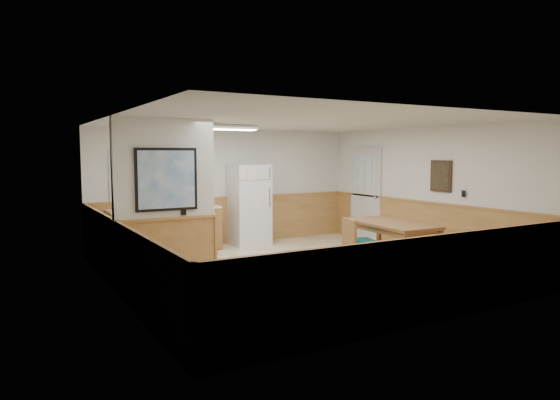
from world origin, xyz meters
TOP-DOWN VIEW (x-y plane):
  - ground at (0.00, 0.00)m, footprint 6.00×6.00m
  - ceiling at (0.00, 0.00)m, footprint 6.00×6.00m
  - back_wall at (0.00, 3.00)m, footprint 6.00×0.02m
  - right_wall at (3.00, 0.00)m, footprint 0.02×6.00m
  - left_wall at (-3.00, 0.00)m, footprint 0.02×6.00m
  - wainscot_back at (0.00, 2.98)m, footprint 6.00×0.04m
  - wainscot_right at (2.98, 0.00)m, footprint 0.04×6.00m
  - wainscot_left at (-2.98, 0.00)m, footprint 0.04×6.00m
  - partition_wall at (-2.25, 0.19)m, footprint 1.50×0.20m
  - kitchen_counter at (-1.21, 2.68)m, footprint 2.20×0.61m
  - exterior_door at (2.96, 1.90)m, footprint 0.07×1.02m
  - kitchen_window at (-2.10, 2.98)m, footprint 0.80×0.04m
  - wall_painting at (2.97, -0.30)m, footprint 0.04×0.50m
  - fluorescent_fixture at (-0.80, 1.30)m, footprint 1.20×0.30m
  - refrigerator at (0.34, 2.63)m, footprint 0.78×0.73m
  - dining_table at (1.69, -0.34)m, footprint 0.99×1.82m
  - dining_bench at (2.80, -0.24)m, footprint 0.57×1.72m
  - dining_chair at (0.97, -0.24)m, footprint 0.77×0.59m
  - fire_extinguisher at (-0.74, 2.65)m, footprint 0.16×0.16m
  - soap_bottle at (-2.13, 2.66)m, footprint 0.08×0.08m

SIDE VIEW (x-z plane):
  - ground at x=0.00m, z-range 0.00..0.00m
  - dining_bench at x=2.80m, z-range 0.12..0.57m
  - kitchen_counter at x=-1.21m, z-range -0.04..0.96m
  - dining_chair at x=0.97m, z-range 0.07..0.92m
  - wainscot_back at x=0.00m, z-range 0.00..1.00m
  - wainscot_right at x=2.98m, z-range 0.00..1.00m
  - wainscot_left at x=-2.98m, z-range 0.00..1.00m
  - dining_table at x=1.69m, z-range 0.28..1.03m
  - refrigerator at x=0.34m, z-range 0.00..1.74m
  - soap_bottle at x=-2.13m, z-range 0.90..1.10m
  - exterior_door at x=2.96m, z-range -0.02..2.13m
  - fire_extinguisher at x=-0.74m, z-range 0.87..1.36m
  - partition_wall at x=-2.25m, z-range -0.02..2.48m
  - back_wall at x=0.00m, z-range 0.00..2.50m
  - right_wall at x=3.00m, z-range 0.00..2.50m
  - left_wall at x=-3.00m, z-range 0.00..2.50m
  - kitchen_window at x=-2.10m, z-range 1.05..2.05m
  - wall_painting at x=2.97m, z-range 1.25..1.85m
  - fluorescent_fixture at x=-0.80m, z-range 2.40..2.49m
  - ceiling at x=0.00m, z-range 2.49..2.51m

